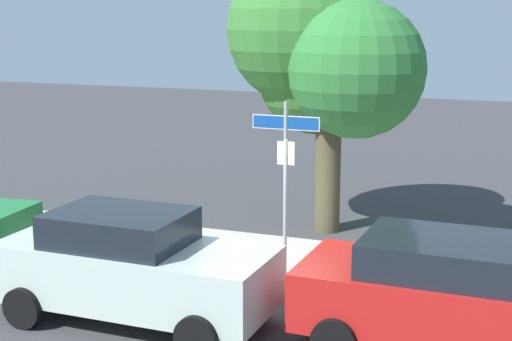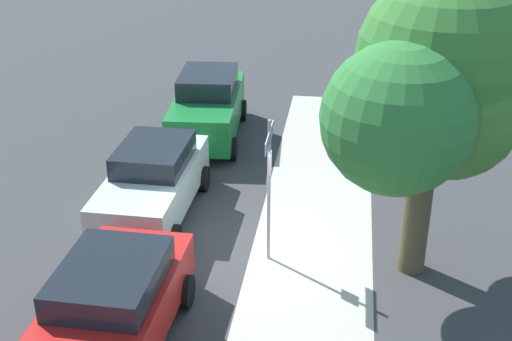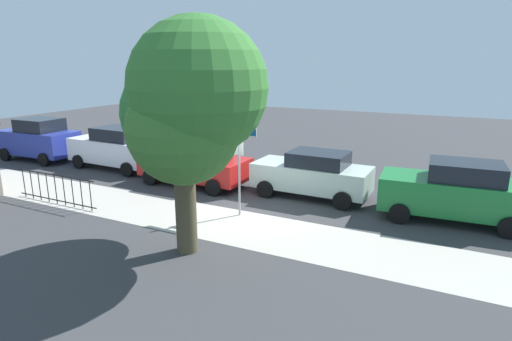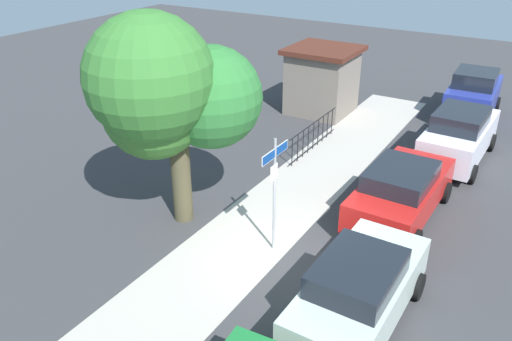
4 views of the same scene
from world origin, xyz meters
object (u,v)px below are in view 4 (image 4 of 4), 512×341
street_sign (275,177)px  shade_tree (169,93)px  car_red (401,190)px  car_silver (359,290)px  utility_shed (322,80)px  car_white (459,135)px  car_blue (473,94)px

street_sign → shade_tree: size_ratio=0.53×
shade_tree → car_red: 7.08m
car_silver → utility_shed: utility_shed is taller
street_sign → car_white: size_ratio=0.69×
shade_tree → car_white: 10.63m
shade_tree → car_silver: size_ratio=1.39×
car_red → car_blue: bearing=0.5°
street_sign → utility_shed: (10.26, 3.40, -0.68)m
car_silver → car_red: 4.83m
shade_tree → utility_shed: (10.50, 0.38, -2.40)m
shade_tree → car_red: shade_tree is taller
car_red → car_white: size_ratio=0.99×
car_silver → car_blue: (14.40, 0.44, 0.16)m
street_sign → utility_shed: street_sign is taller
car_red → car_blue: size_ratio=1.10×
car_red → shade_tree: bearing=125.0°
shade_tree → car_white: bearing=-35.3°
car_silver → car_red: bearing=7.7°
street_sign → car_red: 4.24m
shade_tree → car_silver: (-1.24, -5.91, -2.97)m
street_sign → car_red: size_ratio=0.69×
street_sign → shade_tree: bearing=94.5°
street_sign → car_silver: (-1.48, -2.89, -1.25)m
street_sign → car_white: (8.12, -2.89, -1.16)m
car_red → utility_shed: (6.95, 5.72, 0.60)m
car_white → car_blue: 4.83m
shade_tree → car_silver: bearing=-101.9°
street_sign → car_silver: street_sign is taller
street_sign → shade_tree: (-0.24, 3.01, 1.72)m
car_silver → car_white: car_white is taller
car_silver → car_white: 9.60m
street_sign → car_red: bearing=-35.0°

